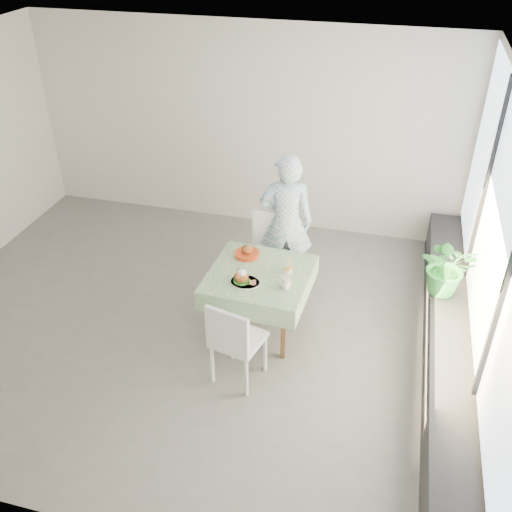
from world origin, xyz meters
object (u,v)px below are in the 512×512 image
(cafe_table, at_px, (259,294))
(potted_plant, at_px, (448,267))
(chair_near, at_px, (238,355))
(juice_cup_orange, at_px, (288,270))
(main_dish, at_px, (243,279))
(diner, at_px, (286,223))
(chair_far, at_px, (268,269))

(cafe_table, distance_m, potted_plant, 2.00)
(chair_near, distance_m, juice_cup_orange, 1.03)
(cafe_table, distance_m, main_dish, 0.41)
(diner, height_order, potted_plant, diner)
(juice_cup_orange, height_order, potted_plant, potted_plant)
(chair_far, xyz_separation_m, main_dish, (-0.04, -0.93, 0.49))
(cafe_table, xyz_separation_m, juice_cup_orange, (0.30, 0.05, 0.34))
(main_dish, relative_size, juice_cup_orange, 1.27)
(juice_cup_orange, bearing_deg, cafe_table, -170.77)
(chair_near, distance_m, potted_plant, 2.37)
(diner, distance_m, juice_cup_orange, 0.89)
(cafe_table, height_order, diner, diner)
(chair_near, distance_m, main_dish, 0.77)
(chair_far, bearing_deg, chair_near, -87.74)
(chair_near, bearing_deg, diner, 86.73)
(juice_cup_orange, bearing_deg, diner, 103.75)
(main_dish, distance_m, potted_plant, 2.14)
(diner, relative_size, juice_cup_orange, 7.05)
(chair_near, bearing_deg, main_dish, 100.23)
(cafe_table, xyz_separation_m, chair_far, (-0.07, 0.72, -0.16))
(chair_near, bearing_deg, potted_plant, 33.94)
(diner, bearing_deg, cafe_table, 72.78)
(main_dish, relative_size, potted_plant, 0.48)
(cafe_table, xyz_separation_m, potted_plant, (1.90, 0.50, 0.36))
(diner, bearing_deg, potted_plant, 155.21)
(chair_near, xyz_separation_m, diner, (0.10, 1.70, 0.57))
(chair_far, height_order, diner, diner)
(chair_near, height_order, juice_cup_orange, juice_cup_orange)
(cafe_table, bearing_deg, chair_far, 95.68)
(diner, relative_size, potted_plant, 2.67)
(chair_near, relative_size, potted_plant, 1.47)
(chair_near, xyz_separation_m, main_dish, (-0.10, 0.57, 0.50))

